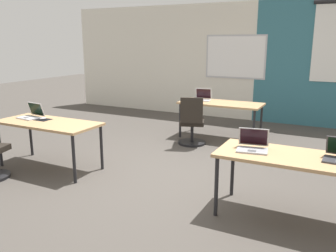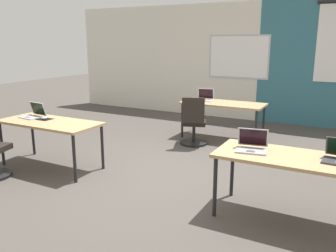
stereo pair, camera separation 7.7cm
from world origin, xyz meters
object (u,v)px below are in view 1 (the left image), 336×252
mouse_far_left (192,99)px  chair_far_left (192,125)px  laptop_near_left_end (31,115)px  laptop_far_left (203,98)px  desk_near_left (48,126)px  laptop_near_right_inner (253,145)px  desk_far_center (221,105)px  desk_near_right (294,161)px  mouse_near_left_end (43,118)px

mouse_far_left → chair_far_left: (0.33, -0.76, -0.36)m
chair_far_left → laptop_near_left_end: bearing=27.1°
laptop_near_left_end → laptop_far_left: size_ratio=0.97×
chair_far_left → desk_near_left: bearing=35.8°
chair_far_left → laptop_near_right_inner: size_ratio=2.46×
desk_near_left → laptop_far_left: 3.18m
laptop_far_left → chair_far_left: 0.88m
laptop_near_left_end → chair_far_left: size_ratio=0.39×
desk_near_left → desk_far_center: bearing=58.0°
laptop_near_left_end → desk_far_center: bearing=57.0°
laptop_far_left → desk_far_center: bearing=-19.9°
desk_near_right → chair_far_left: 2.96m
laptop_far_left → mouse_far_left: size_ratio=3.28×
desk_near_right → chair_far_left: chair_far_left is taller
desk_near_right → mouse_near_left_end: bearing=178.9°
laptop_near_left_end → desk_near_right: bearing=4.7°
desk_near_left → laptop_far_left: (1.33, 2.88, 0.11)m
laptop_far_left → mouse_far_left: laptop_far_left is taller
desk_near_left → laptop_near_right_inner: bearing=0.2°
mouse_near_left_end → mouse_far_left: bearing=65.5°
mouse_far_left → desk_near_right: bearing=-50.1°
desk_near_left → mouse_far_left: bearing=68.9°
laptop_near_left_end → mouse_near_left_end: laptop_near_left_end is taller
laptop_near_right_inner → desk_near_right: bearing=-10.6°
desk_far_center → laptop_near_right_inner: 3.09m
desk_far_center → laptop_near_right_inner: laptop_near_right_inner is taller
desk_near_right → laptop_near_right_inner: 0.46m
desk_near_right → mouse_far_left: 3.73m
laptop_near_left_end → mouse_near_left_end: (0.27, -0.02, -0.03)m
mouse_far_left → laptop_near_right_inner: laptop_near_right_inner is taller
desk_near_right → laptop_far_left: size_ratio=4.34×
desk_far_center → chair_far_left: chair_far_left is taller
mouse_near_left_end → chair_far_left: chair_far_left is taller
mouse_far_left → desk_far_center: bearing=-5.6°
desk_far_center → mouse_near_left_end: mouse_near_left_end is taller
desk_near_right → desk_near_left: bearing=180.0°
desk_near_right → mouse_near_left_end: mouse_near_left_end is taller
desk_near_left → desk_far_center: 3.30m
mouse_near_left_end → laptop_near_left_end: bearing=175.1°
laptop_far_left → chair_far_left: size_ratio=0.40×
laptop_near_left_end → laptop_far_left: bearing=63.6°
desk_near_left → mouse_far_left: 3.07m
mouse_near_left_end → chair_far_left: 2.62m
desk_far_center → mouse_near_left_end: bearing=-125.1°
laptop_near_left_end → chair_far_left: 2.78m
mouse_near_left_end → desk_far_center: bearing=54.9°
desk_near_right → laptop_near_left_end: size_ratio=4.45×
desk_near_right → mouse_near_left_end: 3.67m
desk_near_left → desk_near_right: bearing=0.0°
mouse_near_left_end → chair_far_left: size_ratio=0.12×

